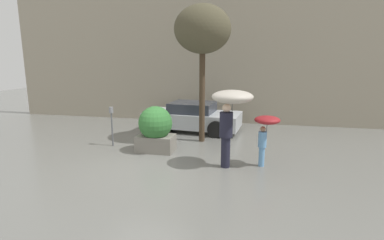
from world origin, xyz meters
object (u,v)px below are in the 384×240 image
Objects in this scene: planter_box at (156,129)px; person_adult at (231,106)px; parked_car_near at (192,117)px; street_tree at (203,31)px; parking_meter at (112,118)px; person_child at (266,127)px.

person_adult is at bearing -20.83° from planter_box.
parked_car_near is 3.70m from street_tree.
parking_meter is at bearing 137.68° from person_adult.
street_tree is at bearing 90.56° from person_adult.
person_adult is at bearing -16.37° from parking_meter.
parked_car_near is 3.56m from parking_meter.
street_tree is at bearing 50.14° from planter_box.
person_child is (0.94, 0.23, -0.57)m from person_adult.
person_child is 4.09m from street_tree.
person_child is 0.35× the size of parked_car_near.
street_tree is (-1.20, 2.40, 2.16)m from person_adult.
street_tree reaches higher than planter_box.
street_tree is 3.52× the size of parking_meter.
planter_box is 1.67m from parking_meter.
parked_car_near is (-1.87, 3.97, -1.13)m from person_adult.
planter_box is at bearing 133.23° from person_adult.
person_adult is 0.53× the size of parked_car_near.
parked_car_near is at bearing 113.24° from street_tree.
person_child reaches higher than parked_car_near.
planter_box is at bearing -129.86° from street_tree.
parking_meter is (-1.64, 0.27, 0.22)m from planter_box.
person_child is at bearing -137.64° from parked_car_near.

